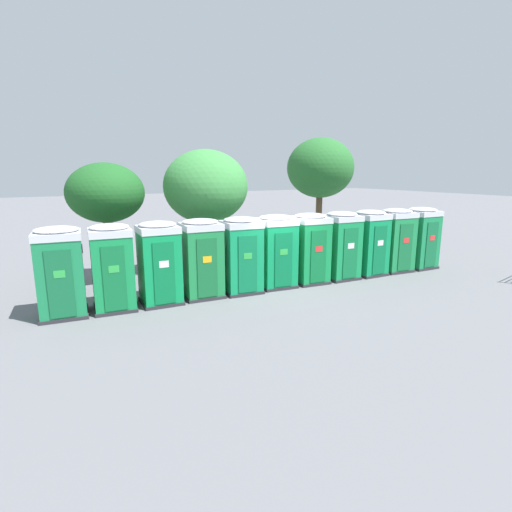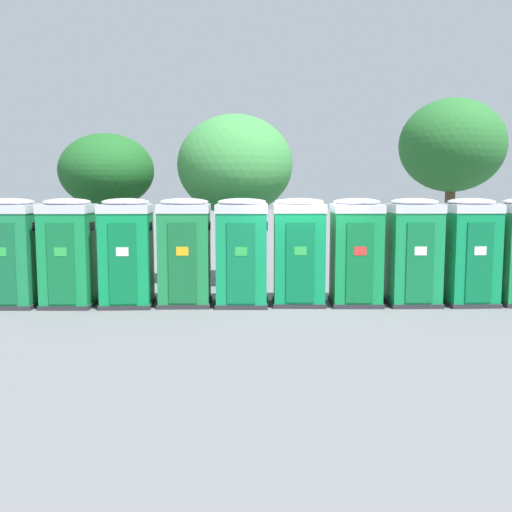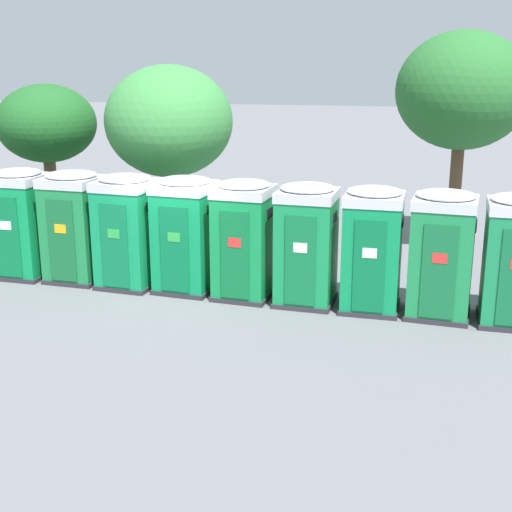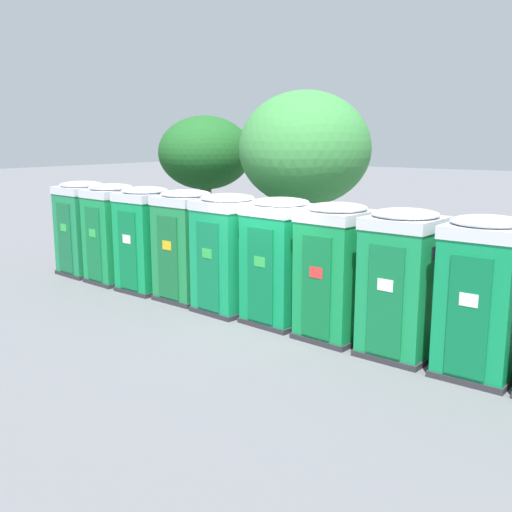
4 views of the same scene
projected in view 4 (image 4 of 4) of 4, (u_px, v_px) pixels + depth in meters
name	position (u px, v px, depth m)	size (l,w,h in m)	color
ground_plane	(282.00, 321.00, 12.24)	(120.00, 120.00, 0.00)	slate
portapotty_0	(83.00, 228.00, 16.23)	(1.35, 1.31, 2.54)	#2D2D33
portapotty_1	(113.00, 233.00, 15.34)	(1.28, 1.30, 2.54)	#2D2D33
portapotty_2	(146.00, 239.00, 14.47)	(1.24, 1.25, 2.54)	#2D2D33
portapotty_3	(187.00, 245.00, 13.65)	(1.30, 1.27, 2.54)	#2D2D33
portapotty_4	(228.00, 253.00, 12.73)	(1.34, 1.31, 2.54)	#2D2D33
portapotty_5	(280.00, 261.00, 11.92)	(1.35, 1.32, 2.54)	#2D2D33
portapotty_6	(335.00, 271.00, 11.00)	(1.28, 1.30, 2.54)	#2D2D33
portapotty_7	(402.00, 283.00, 10.12)	(1.26, 1.26, 2.54)	#2D2D33
portapotty_8	(482.00, 296.00, 9.25)	(1.21, 1.23, 2.54)	#2D2D33
street_tree_0	(205.00, 154.00, 17.12)	(2.67, 2.67, 4.30)	brown
street_tree_1	(305.00, 149.00, 14.64)	(3.24, 3.24, 4.82)	brown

